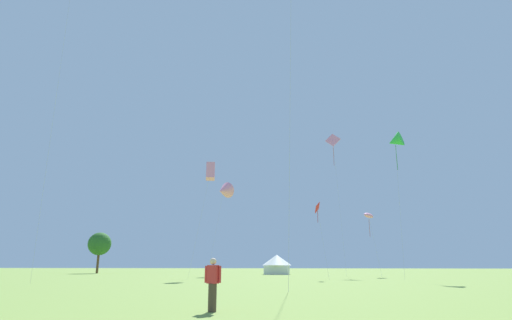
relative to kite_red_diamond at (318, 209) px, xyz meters
The scene contains 9 objects.
kite_red_diamond is the anchor object (origin of this frame).
kite_pink_box 13.55m from the kite_red_diamond, behind, with size 2.64×1.88×13.62m.
kite_pink_parafoil 13.95m from the kite_red_diamond, 60.08° to the left, with size 2.19×3.39×8.73m.
kite_pink_delta 20.90m from the kite_red_diamond, 135.83° to the left, with size 3.63×3.41×14.22m.
kite_pink_diamond 21.97m from the kite_red_diamond, 81.02° to the left, with size 2.52×2.27×22.42m.
kite_green_delta 11.87m from the kite_red_diamond, ahead, with size 2.41×3.64×16.31m.
person_spectator 33.67m from the kite_red_diamond, 95.72° to the right, with size 0.57×0.34×1.73m.
festival_tent_right 24.53m from the kite_red_diamond, 107.77° to the left, with size 4.90×4.90×3.18m.
tree_distant_left 49.41m from the kite_red_diamond, 147.71° to the left, with size 4.29×4.29×7.59m.
Camera 1 is at (5.96, -4.77, 1.50)m, focal length 28.35 mm.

